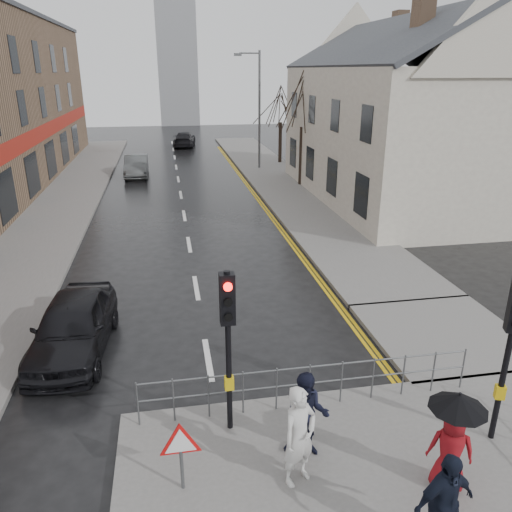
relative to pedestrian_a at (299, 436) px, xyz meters
name	(u,v)px	position (x,y,z in m)	size (l,w,h in m)	color
ground	(222,440)	(-1.19, 1.37, -1.08)	(120.00, 120.00, 0.00)	black
left_pavement	(71,191)	(-7.69, 24.37, -1.01)	(4.00, 44.00, 0.14)	#605E5B
right_pavement	(275,176)	(5.31, 26.37, -1.01)	(4.00, 40.00, 0.14)	#605E5B
pavement_bridge_right	(444,334)	(5.31, 4.37, -1.01)	(4.00, 4.20, 0.14)	#605E5B
building_right_cream	(403,111)	(10.81, 19.37, 3.70)	(9.00, 16.40, 10.10)	beige
church_tower	(177,52)	(0.31, 63.37, 7.92)	(5.00, 5.00, 18.00)	gray
traffic_signal_near_left	(228,325)	(-0.99, 1.57, 1.38)	(0.28, 0.27, 3.40)	black
traffic_signal_near_right	(512,333)	(4.01, 0.37, 1.38)	(0.34, 0.33, 3.40)	black
guard_railing_front	(310,376)	(0.76, 1.97, -0.22)	(7.14, 0.04, 1.00)	#595B5E
warning_sign	(180,446)	(-1.99, 0.17, -0.03)	(0.80, 0.07, 1.35)	#595B5E
street_lamp	(257,103)	(4.63, 29.37, 3.63)	(1.83, 0.25, 8.00)	#595B5E
tree_near	(303,101)	(6.31, 23.37, 4.06)	(2.40, 2.40, 6.58)	black
tree_far	(281,105)	(6.81, 31.37, 3.35)	(2.40, 2.40, 5.64)	black
pedestrian_a	(299,436)	(0.00, 0.00, 0.00)	(0.68, 0.45, 1.87)	silver
pedestrian_b	(307,415)	(0.31, 0.62, -0.09)	(0.82, 0.64, 1.69)	black
pedestrian_with_umbrella	(453,435)	(2.47, -0.59, 0.14)	(0.96, 0.96, 1.89)	maroon
pedestrian_d	(444,504)	(1.71, -1.68, -0.07)	(1.02, 0.42, 1.74)	black
car_parked	(73,326)	(-4.53, 5.37, -0.33)	(1.76, 4.37, 1.49)	black
car_mid	(136,166)	(-3.95, 28.40, -0.37)	(1.50, 4.30, 1.42)	#464A4B
car_far	(184,139)	(-0.07, 42.03, -0.39)	(1.91, 4.69, 1.36)	black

